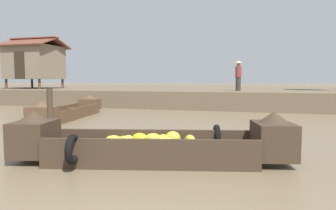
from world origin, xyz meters
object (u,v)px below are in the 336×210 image
(banana_boat, at_px, (151,144))
(vendor_person, at_px, (238,74))
(cargo_boat_upstream, at_px, (70,111))
(stilt_house_left, at_px, (35,62))
(mooring_post, at_px, (50,115))

(banana_boat, bearing_deg, vendor_person, 85.36)
(vendor_person, bearing_deg, cargo_boat_upstream, -134.45)
(stilt_house_left, xyz_separation_m, vendor_person, (14.22, -1.07, -0.99))
(banana_boat, relative_size, cargo_boat_upstream, 1.02)
(mooring_post, bearing_deg, banana_boat, -20.63)
(banana_boat, xyz_separation_m, cargo_boat_upstream, (-5.40, 5.52, -0.06))
(banana_boat, height_order, vendor_person, vendor_person)
(stilt_house_left, xyz_separation_m, mooring_post, (10.21, -11.94, -2.19))
(mooring_post, bearing_deg, stilt_house_left, 130.51)
(cargo_boat_upstream, height_order, mooring_post, mooring_post)
(cargo_boat_upstream, bearing_deg, vendor_person, 45.55)
(banana_boat, height_order, mooring_post, mooring_post)
(banana_boat, relative_size, vendor_person, 3.12)
(cargo_boat_upstream, height_order, vendor_person, vendor_person)
(banana_boat, height_order, stilt_house_left, stilt_house_left)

